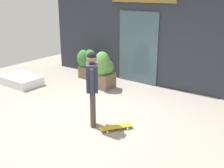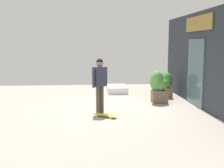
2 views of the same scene
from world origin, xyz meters
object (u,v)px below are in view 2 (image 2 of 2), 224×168
(skateboarder, at_px, (100,80))
(skateboard, at_px, (105,115))
(planter_box_right, at_px, (158,86))
(planter_box_left, at_px, (165,84))

(skateboarder, distance_m, skateboard, 1.19)
(skateboard, bearing_deg, planter_box_right, 77.96)
(skateboarder, height_order, planter_box_left, skateboarder)
(planter_box_left, height_order, planter_box_right, planter_box_right)
(planter_box_left, relative_size, planter_box_right, 0.85)
(skateboarder, relative_size, planter_box_left, 1.69)
(skateboard, bearing_deg, skateboarder, 139.73)
(skateboarder, bearing_deg, planter_box_left, 93.80)
(skateboarder, xyz_separation_m, skateboard, (0.56, 0.15, -1.04))
(skateboard, relative_size, planter_box_left, 0.69)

